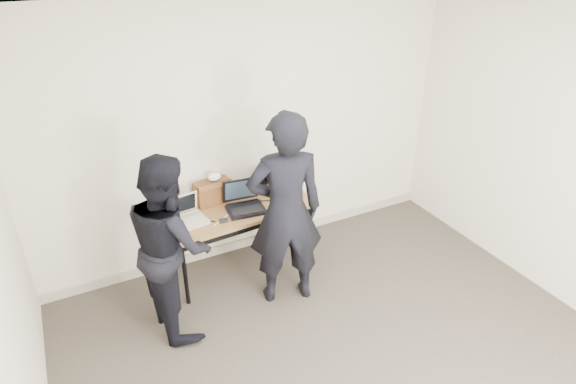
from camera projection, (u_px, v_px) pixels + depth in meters
room at (387, 246)px, 3.12m from camera, size 4.60×4.60×2.80m
desk at (239, 214)px, 4.82m from camera, size 1.54×0.74×0.72m
laptop_beige at (188, 217)px, 4.56m from camera, size 0.34×0.33×0.24m
laptop_center at (244, 202)px, 4.77m from camera, size 0.41×0.39×0.28m
laptop_right at (277, 185)px, 5.10m from camera, size 0.49×0.48×0.27m
leather_satchel at (213, 191)px, 4.84m from camera, size 0.38×0.22×0.25m
tissue at (214, 177)px, 4.78m from camera, size 0.14×0.11×0.08m
equipment_box at (286, 181)px, 5.16m from camera, size 0.27×0.24×0.15m
power_brick at (223, 221)px, 4.56m from camera, size 0.08×0.05×0.03m
cables at (243, 207)px, 4.81m from camera, size 1.15×0.47×0.01m
person_typist at (285, 212)px, 4.29m from camera, size 0.78×0.60×1.90m
person_observer at (171, 245)px, 4.05m from camera, size 0.69×0.85×1.65m
baseboard at (255, 240)px, 5.49m from camera, size 4.50×0.03×0.10m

